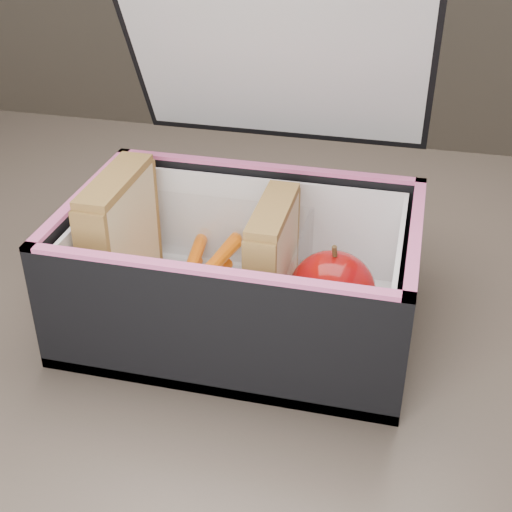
% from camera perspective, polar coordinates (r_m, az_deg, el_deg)
% --- Properties ---
extents(kitchen_table, '(1.20, 0.80, 0.75)m').
position_cam_1_polar(kitchen_table, '(0.70, 4.77, -10.20)').
color(kitchen_table, brown).
rests_on(kitchen_table, ground).
extents(lunch_bag, '(0.28, 0.27, 0.27)m').
position_cam_1_polar(lunch_bag, '(0.60, -1.05, -0.38)').
color(lunch_bag, black).
rests_on(lunch_bag, kitchen_table).
extents(plastic_tub, '(0.18, 0.13, 0.07)m').
position_cam_1_polar(plastic_tub, '(0.61, -4.82, -1.01)').
color(plastic_tub, white).
rests_on(plastic_tub, lunch_bag).
extents(sandwich_left, '(0.03, 0.10, 0.11)m').
position_cam_1_polar(sandwich_left, '(0.62, -10.77, 1.52)').
color(sandwich_left, beige).
rests_on(sandwich_left, plastic_tub).
extents(sandwich_right, '(0.03, 0.09, 0.10)m').
position_cam_1_polar(sandwich_right, '(0.59, 1.32, -0.42)').
color(sandwich_right, beige).
rests_on(sandwich_right, plastic_tub).
extents(carrot_sticks, '(0.05, 0.15, 0.03)m').
position_cam_1_polar(carrot_sticks, '(0.62, -4.49, -2.35)').
color(carrot_sticks, '#FD5F09').
rests_on(carrot_sticks, plastic_tub).
extents(paper_napkin, '(0.09, 0.09, 0.01)m').
position_cam_1_polar(paper_napkin, '(0.60, 5.69, -5.25)').
color(paper_napkin, white).
rests_on(paper_napkin, lunch_bag).
extents(red_apple, '(0.09, 0.09, 0.07)m').
position_cam_1_polar(red_apple, '(0.58, 6.11, -2.77)').
color(red_apple, maroon).
rests_on(red_apple, paper_napkin).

